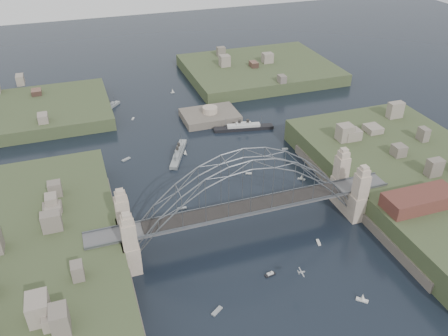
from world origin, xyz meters
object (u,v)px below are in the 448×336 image
at_px(naval_cruiser_near, 178,153).
at_px(ocean_liner, 243,128).
at_px(fort_island, 210,120).
at_px(wharf_shed, 420,200).
at_px(naval_cruiser_far, 109,108).
at_px(bridge, 247,195).

relative_size(naval_cruiser_near, ocean_liner, 0.80).
bearing_deg(ocean_liner, naval_cruiser_near, -158.66).
height_order(fort_island, ocean_liner, fort_island).
distance_m(wharf_shed, naval_cruiser_far, 128.02).
height_order(naval_cruiser_far, ocean_liner, ocean_liner).
distance_m(fort_island, naval_cruiser_near, 30.67).
bearing_deg(wharf_shed, fort_island, 110.85).
height_order(fort_island, wharf_shed, wharf_shed).
bearing_deg(fort_island, ocean_liner, -53.30).
distance_m(bridge, naval_cruiser_far, 97.28).
bearing_deg(naval_cruiser_far, fort_island, -31.84).
height_order(bridge, ocean_liner, bridge).
bearing_deg(bridge, naval_cruiser_near, 98.82).
bearing_deg(naval_cruiser_far, ocean_liner, -37.48).
bearing_deg(ocean_liner, fort_island, 126.70).
bearing_deg(naval_cruiser_far, naval_cruiser_near, -68.87).
bearing_deg(naval_cruiser_far, bridge, -74.78).
relative_size(fort_island, ocean_liner, 0.95).
xyz_separation_m(fort_island, ocean_liner, (9.49, -12.73, 1.22)).
distance_m(fort_island, ocean_liner, 15.93).
height_order(wharf_shed, ocean_liner, wharf_shed).
distance_m(bridge, fort_island, 72.14).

